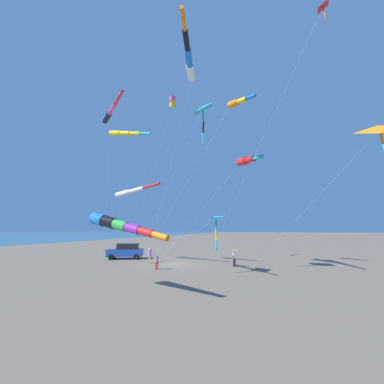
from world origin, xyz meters
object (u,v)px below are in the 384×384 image
at_px(kite_delta_magenta_far_left, 216,219).
at_px(kite_delta_long_streamer_right, 202,109).
at_px(cooler_box, 108,257).
at_px(kite_delta_white_trailing, 321,9).
at_px(kite_windsock_checkered_midright, 110,113).
at_px(kite_windsock_long_streamer_left, 247,161).
at_px(kite_windsock_small_distant, 130,191).
at_px(person_adult_flyer, 150,254).
at_px(person_child_green_jacket, 157,261).
at_px(person_child_grey_jacket, 234,257).
at_px(kite_windsock_red_high_left, 238,102).
at_px(kite_windsock_purple_drifting, 189,59).
at_px(kite_windsock_yellow_midlevel, 117,224).
at_px(kite_windsock_black_fish_shape, 124,133).
at_px(parked_car, 126,251).
at_px(kite_delta_blue_topmost, 380,129).
at_px(kite_box_orange_high_right, 172,102).

distance_m(kite_delta_magenta_far_left, kite_delta_long_streamer_right, 9.15).
bearing_deg(cooler_box, kite_delta_white_trailing, 162.67).
bearing_deg(kite_windsock_checkered_midright, kite_windsock_long_streamer_left, -134.66).
height_order(kite_windsock_small_distant, kite_delta_long_streamer_right, kite_delta_long_streamer_right).
height_order(kite_windsock_checkered_midright, kite_delta_long_streamer_right, kite_delta_long_streamer_right).
xyz_separation_m(person_adult_flyer, kite_delta_magenta_far_left, (-8.18, 4.31, 3.49)).
height_order(person_child_green_jacket, kite_windsock_long_streamer_left, kite_windsock_long_streamer_left).
relative_size(person_child_grey_jacket, kite_windsock_red_high_left, 0.10).
bearing_deg(kite_windsock_purple_drifting, kite_delta_long_streamer_right, -127.78).
height_order(person_child_grey_jacket, kite_windsock_yellow_midlevel, kite_windsock_yellow_midlevel).
xyz_separation_m(person_child_green_jacket, kite_windsock_black_fish_shape, (3.99, 0.00, 12.54)).
bearing_deg(kite_delta_magenta_far_left, kite_delta_long_streamer_right, 65.78).
height_order(kite_windsock_purple_drifting, kite_windsock_black_fish_shape, kite_windsock_purple_drifting).
height_order(cooler_box, kite_delta_white_trailing, kite_delta_white_trailing).
bearing_deg(kite_windsock_yellow_midlevel, kite_delta_magenta_far_left, -118.68).
xyz_separation_m(kite_delta_magenta_far_left, kite_windsock_purple_drifting, (1.53, 2.61, 13.04)).
bearing_deg(parked_car, person_child_grey_jacket, 170.09).
xyz_separation_m(person_child_grey_jacket, kite_windsock_checkered_midright, (7.88, 9.62, 11.45)).
bearing_deg(kite_windsock_black_fish_shape, kite_windsock_red_high_left, -169.22).
relative_size(kite_delta_blue_topmost, kite_windsock_long_streamer_left, 0.92).
xyz_separation_m(person_adult_flyer, kite_windsock_red_high_left, (-9.96, 1.41, 15.07)).
relative_size(person_adult_flyer, kite_delta_white_trailing, 0.08).
height_order(kite_windsock_red_high_left, kite_windsock_purple_drifting, kite_windsock_purple_drifting).
xyz_separation_m(cooler_box, person_child_grey_jacket, (-15.86, 1.96, 0.70)).
bearing_deg(parked_car, kite_windsock_checkered_midright, 115.35).
height_order(kite_windsock_yellow_midlevel, kite_windsock_long_streamer_left, kite_windsock_long_streamer_left).
distance_m(parked_car, kite_windsock_yellow_midlevel, 17.18).
relative_size(kite_windsock_small_distant, kite_windsock_checkered_midright, 0.59).
bearing_deg(kite_windsock_red_high_left, kite_windsock_long_streamer_left, -108.60).
distance_m(kite_delta_long_streamer_right, kite_windsock_black_fish_shape, 9.22).
height_order(kite_delta_blue_topmost, kite_windsock_purple_drifting, kite_windsock_purple_drifting).
bearing_deg(person_child_grey_jacket, kite_windsock_long_streamer_left, 176.07).
xyz_separation_m(cooler_box, person_adult_flyer, (-6.89, 2.21, 0.75)).
xyz_separation_m(person_child_grey_jacket, kite_delta_blue_topmost, (-10.02, 7.72, 8.64)).
xyz_separation_m(kite_box_orange_high_right, kite_windsock_black_fish_shape, (3.88, 3.46, -4.62)).
bearing_deg(kite_windsock_yellow_midlevel, person_child_green_jacket, -80.22).
xyz_separation_m(person_child_green_jacket, person_child_grey_jacket, (-6.43, -3.84, 0.11)).
relative_size(kite_box_orange_high_right, kite_delta_long_streamer_right, 1.33).
height_order(person_adult_flyer, kite_windsock_black_fish_shape, kite_windsock_black_fish_shape).
distance_m(person_child_green_jacket, kite_delta_magenta_far_left, 6.76).
distance_m(kite_delta_white_trailing, kite_delta_long_streamer_right, 11.96).
xyz_separation_m(parked_car, kite_windsock_black_fish_shape, (-3.13, 6.21, 12.39)).
bearing_deg(parked_car, kite_delta_magenta_far_left, 151.51).
relative_size(cooler_box, kite_delta_magenta_far_left, 0.06).
bearing_deg(kite_box_orange_high_right, person_adult_flyer, -3.04).
distance_m(kite_delta_magenta_far_left, kite_windsock_yellow_midlevel, 8.76).
bearing_deg(cooler_box, kite_delta_magenta_far_left, 156.60).
bearing_deg(kite_windsock_small_distant, kite_delta_blue_topmost, 161.84).
height_order(kite_delta_blue_topmost, kite_box_orange_high_right, kite_box_orange_high_right).
bearing_deg(kite_delta_white_trailing, kite_delta_magenta_far_left, -6.08).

